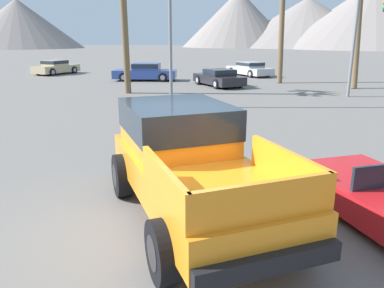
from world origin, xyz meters
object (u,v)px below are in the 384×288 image
at_px(parked_car_silver, 250,69).
at_px(parked_car_tan, 56,67).
at_px(parked_car_blue, 145,72).
at_px(parked_car_dark, 219,77).
at_px(traffic_light_main, 368,23).
at_px(orange_pickup_truck, 187,154).

bearing_deg(parked_car_silver, parked_car_tan, 148.23).
relative_size(parked_car_blue, parked_car_tan, 1.07).
bearing_deg(parked_car_tan, parked_car_dark, -4.61).
bearing_deg(parked_car_tan, traffic_light_main, -8.26).
bearing_deg(orange_pickup_truck, parked_car_dark, 63.96).
bearing_deg(parked_car_tan, parked_car_blue, -4.29).
relative_size(parked_car_silver, parked_car_dark, 1.08).
distance_m(orange_pickup_truck, parked_car_dark, 18.39).
distance_m(parked_car_blue, parked_car_tan, 9.72).
bearing_deg(parked_car_silver, parked_car_blue, 176.90).
bearing_deg(traffic_light_main, parked_car_silver, -166.25).
relative_size(parked_car_blue, parked_car_silver, 0.98).
relative_size(parked_car_tan, parked_car_silver, 0.91).
height_order(parked_car_tan, parked_car_dark, parked_car_tan).
distance_m(parked_car_tan, parked_car_dark, 15.81).
xyz_separation_m(parked_car_blue, parked_car_dark, (5.04, -3.41, -0.08)).
distance_m(parked_car_blue, parked_car_dark, 6.08).
distance_m(orange_pickup_truck, traffic_light_main, 15.26).
relative_size(parked_car_blue, parked_car_dark, 1.05).
distance_m(parked_car_silver, parked_car_dark, 7.45).
distance_m(parked_car_blue, traffic_light_main, 15.22).
bearing_deg(parked_car_blue, orange_pickup_truck, -168.57).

